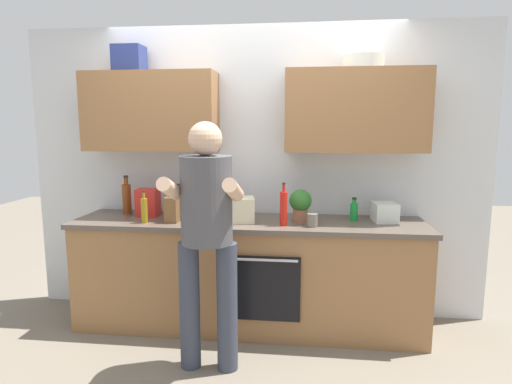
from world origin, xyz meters
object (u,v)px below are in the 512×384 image
at_px(bottle_hotsauce, 284,208).
at_px(grocery_bag_produce, 385,212).
at_px(grocery_bag_crisps, 148,203).
at_px(knife_block, 172,209).
at_px(bottle_vinegar, 127,198).
at_px(cup_ceramic, 236,210).
at_px(cup_stoneware, 312,220).
at_px(person_standing, 207,227).
at_px(grocery_bag_rice, 242,210).
at_px(bottle_soda, 354,211).
at_px(potted_herb, 300,204).
at_px(bottle_oil, 144,210).
at_px(bottle_wine, 179,204).
at_px(bottle_water, 213,203).

height_order(bottle_hotsauce, grocery_bag_produce, bottle_hotsauce).
bearing_deg(grocery_bag_crisps, knife_block, -34.88).
xyz_separation_m(bottle_vinegar, cup_ceramic, (0.95, 0.06, -0.09)).
xyz_separation_m(bottle_hotsauce, cup_ceramic, (-0.43, 0.35, -0.09)).
bearing_deg(cup_stoneware, person_standing, -144.01).
bearing_deg(grocery_bag_rice, bottle_vinegar, 168.31).
bearing_deg(grocery_bag_produce, person_standing, -149.28).
bearing_deg(bottle_soda, potted_herb, -167.13).
relative_size(bottle_vinegar, cup_stoneware, 3.31).
relative_size(bottle_oil, knife_block, 0.97).
height_order(cup_stoneware, knife_block, knife_block).
xyz_separation_m(bottle_soda, knife_block, (-1.44, -0.21, 0.02)).
relative_size(bottle_hotsauce, bottle_vinegar, 0.99).
bearing_deg(person_standing, grocery_bag_produce, 30.72).
bearing_deg(person_standing, bottle_wine, 119.30).
distance_m(bottle_oil, grocery_bag_crisps, 0.26).
xyz_separation_m(cup_ceramic, grocery_bag_rice, (0.09, -0.27, 0.05)).
distance_m(bottle_oil, bottle_soda, 1.67).
relative_size(bottle_soda, knife_block, 0.72).
bearing_deg(bottle_hotsauce, cup_stoneware, -3.32).
relative_size(person_standing, bottle_wine, 5.92).
distance_m(cup_stoneware, grocery_bag_produce, 0.63).
bearing_deg(grocery_bag_rice, bottle_wine, 168.18).
bearing_deg(potted_herb, bottle_hotsauce, -131.55).
relative_size(person_standing, bottle_oil, 6.67).
bearing_deg(bottle_oil, bottle_wine, 45.39).
xyz_separation_m(bottle_vinegar, potted_herb, (1.50, -0.15, 0.01)).
relative_size(bottle_soda, cup_ceramic, 2.02).
bearing_deg(grocery_bag_crisps, bottle_oil, -75.81).
xyz_separation_m(bottle_hotsauce, grocery_bag_produce, (0.80, 0.24, -0.06)).
xyz_separation_m(bottle_vinegar, knife_block, (0.49, -0.26, -0.04)).
height_order(bottle_soda, grocery_bag_rice, grocery_bag_rice).
relative_size(bottle_wine, cup_ceramic, 3.05).
xyz_separation_m(grocery_bag_crisps, grocery_bag_produce, (1.96, 0.02, -0.04)).
relative_size(bottle_vinegar, grocery_bag_produce, 1.59).
xyz_separation_m(bottle_oil, cup_ceramic, (0.67, 0.38, -0.06)).
bearing_deg(knife_block, bottle_wine, 87.44).
xyz_separation_m(person_standing, bottle_water, (-0.12, 0.78, 0.01)).
xyz_separation_m(knife_block, grocery_bag_produce, (1.68, 0.21, -0.03)).
height_order(bottle_hotsauce, bottle_vinegar, bottle_vinegar).
xyz_separation_m(bottle_oil, potted_herb, (1.22, 0.17, 0.05)).
distance_m(cup_ceramic, grocery_bag_rice, 0.29).
bearing_deg(bottle_water, knife_block, -140.66).
xyz_separation_m(bottle_oil, bottle_wine, (0.22, 0.22, 0.01)).
bearing_deg(bottle_vinegar, bottle_wine, -11.56).
bearing_deg(bottle_vinegar, grocery_bag_crisps, -18.14).
bearing_deg(knife_block, person_standing, -53.62).
bearing_deg(cup_stoneware, bottle_vinegar, 169.19).
distance_m(bottle_soda, cup_ceramic, 0.99).
height_order(bottle_hotsauce, bottle_soda, bottle_hotsauce).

